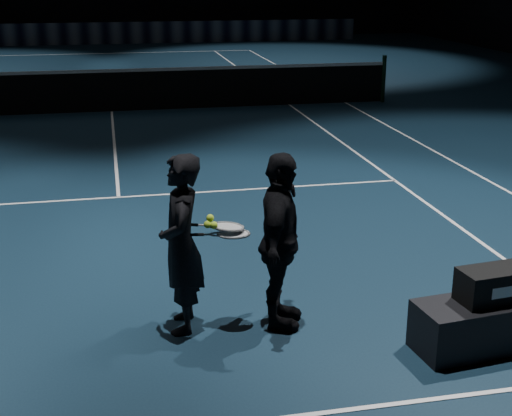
{
  "coord_description": "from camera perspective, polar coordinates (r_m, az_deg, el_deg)",
  "views": [
    {
      "loc": [
        -0.04,
        -16.09,
        3.04
      ],
      "look_at": [
        1.13,
        -10.44,
        1.1
      ],
      "focal_mm": 50.0,
      "sensor_mm": 36.0,
      "label": 1
    }
  ],
  "objects": [
    {
      "name": "floor",
      "position": [
        16.37,
        -11.47,
        7.53
      ],
      "size": [
        36.0,
        36.0,
        0.0
      ],
      "primitive_type": "plane",
      "color": "black",
      "rests_on": "ground"
    },
    {
      "name": "court_lines",
      "position": [
        16.37,
        -11.47,
        7.54
      ],
      "size": [
        10.98,
        23.78,
        0.01
      ],
      "primitive_type": null,
      "color": "white",
      "rests_on": "floor"
    },
    {
      "name": "net_post_right",
      "position": [
        17.51,
        10.16,
        10.13
      ],
      "size": [
        0.1,
        0.1,
        1.1
      ],
      "primitive_type": "cylinder",
      "color": "black",
      "rests_on": "floor"
    },
    {
      "name": "net_mesh",
      "position": [
        16.29,
        -11.57,
        9.08
      ],
      "size": [
        12.8,
        0.02,
        0.86
      ],
      "primitive_type": "cube",
      "color": "black",
      "rests_on": "floor"
    },
    {
      "name": "net_tape",
      "position": [
        16.23,
        -11.67,
        10.7
      ],
      "size": [
        12.8,
        0.03,
        0.07
      ],
      "primitive_type": "cube",
      "color": "white",
      "rests_on": "net_mesh"
    },
    {
      "name": "sponsor_backdrop",
      "position": [
        31.69,
        -11.94,
        13.52
      ],
      "size": [
        22.0,
        0.15,
        0.9
      ],
      "primitive_type": "cube",
      "color": "black",
      "rests_on": "floor"
    },
    {
      "name": "player_bench",
      "position": [
        6.41,
        18.59,
        -8.64
      ],
      "size": [
        1.45,
        0.62,
        0.42
      ],
      "primitive_type": "cube",
      "rotation": [
        0.0,
        0.0,
        0.11
      ],
      "color": "black",
      "rests_on": "floor"
    },
    {
      "name": "racket_bag",
      "position": [
        6.26,
        18.92,
        -5.76
      ],
      "size": [
        0.73,
        0.38,
        0.28
      ],
      "primitive_type": "cube",
      "rotation": [
        0.0,
        0.0,
        0.11
      ],
      "color": "black",
      "rests_on": "player_bench"
    },
    {
      "name": "bag_signature",
      "position": [
        6.14,
        19.63,
        -6.32
      ],
      "size": [
        0.33,
        0.04,
        0.09
      ],
      "primitive_type": "cube",
      "rotation": [
        0.0,
        0.0,
        0.11
      ],
      "color": "white",
      "rests_on": "racket_bag"
    },
    {
      "name": "player_a",
      "position": [
        6.15,
        -5.99,
        -2.89
      ],
      "size": [
        0.44,
        0.62,
        1.59
      ],
      "primitive_type": "imported",
      "rotation": [
        0.0,
        0.0,
        -1.68
      ],
      "color": "black",
      "rests_on": "floor"
    },
    {
      "name": "player_b",
      "position": [
        6.17,
        1.92,
        -2.74
      ],
      "size": [
        0.68,
        1.01,
        1.59
      ],
      "primitive_type": "imported",
      "rotation": [
        0.0,
        0.0,
        1.22
      ],
      "color": "black",
      "rests_on": "floor"
    },
    {
      "name": "racket_lower",
      "position": [
        6.12,
        -1.8,
        -2.09
      ],
      "size": [
        0.7,
        0.32,
        0.03
      ],
      "primitive_type": null,
      "rotation": [
        0.0,
        0.0,
        -0.15
      ],
      "color": "black",
      "rests_on": "player_a"
    },
    {
      "name": "racket_upper",
      "position": [
        6.14,
        -2.29,
        -1.5
      ],
      "size": [
        0.69,
        0.27,
        0.1
      ],
      "primitive_type": null,
      "rotation": [
        0.0,
        0.1,
        -0.08
      ],
      "color": "black",
      "rests_on": "player_b"
    },
    {
      "name": "tennis_balls",
      "position": [
        6.09,
        -3.65,
        -1.19
      ],
      "size": [
        0.12,
        0.1,
        0.12
      ],
      "primitive_type": null,
      "color": "#C8E22F",
      "rests_on": "racket_upper"
    }
  ]
}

